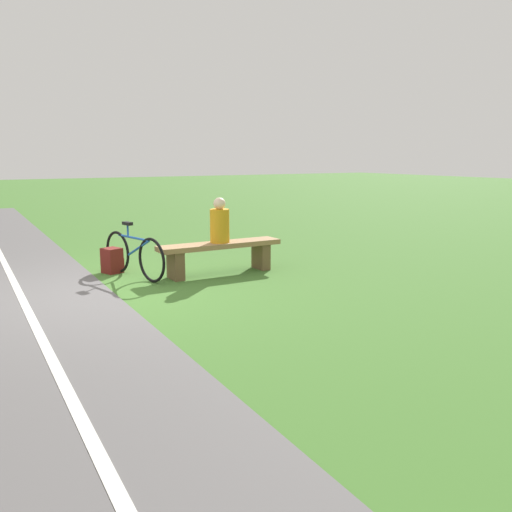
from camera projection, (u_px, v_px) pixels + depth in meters
name	position (u px, v px, depth m)	size (l,w,h in m)	color
ground_plane	(91.00, 295.00, 7.39)	(80.00, 80.00, 0.00)	#3D6B28
paved_path	(94.00, 446.00, 3.53)	(2.31, 36.00, 0.02)	#565454
path_centre_line	(94.00, 445.00, 3.53)	(0.10, 32.00, 0.00)	silver
bench	(220.00, 252.00, 8.66)	(2.06, 0.42, 0.51)	#937047
person_seated	(220.00, 223.00, 8.57)	(0.31, 0.31, 0.72)	orange
bicycle	(134.00, 255.00, 8.40)	(0.45, 1.64, 0.87)	black
backpack	(112.00, 261.00, 8.76)	(0.36, 0.35, 0.41)	maroon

